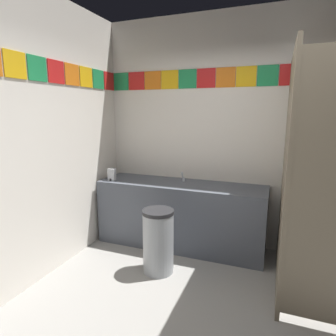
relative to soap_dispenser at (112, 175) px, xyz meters
name	(u,v)px	position (x,y,z in m)	size (l,w,h in m)	color
wall_back	(254,133)	(1.72, 0.51, 0.55)	(3.85, 0.09, 2.90)	silver
wall_side	(7,142)	(-0.25, -1.29, 0.55)	(0.09, 3.52, 2.90)	silver
vanity_counter	(181,214)	(0.89, 0.18, -0.49)	(2.11, 0.59, 0.83)	#4C515B
faucet_center	(183,178)	(0.89, 0.26, -0.03)	(0.04, 0.10, 0.14)	silver
soap_dispenser	(112,175)	(0.00, 0.00, 0.00)	(0.09, 0.09, 0.16)	#B7BABF
stall_divider	(308,180)	(2.27, -0.45, 0.22)	(0.92, 1.34, 2.26)	#726651
trash_bin	(158,241)	(0.87, -0.51, -0.56)	(0.34, 0.34, 0.70)	#999EA3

